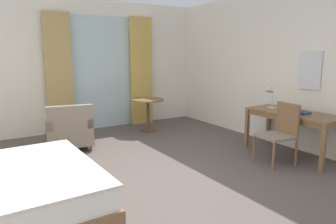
% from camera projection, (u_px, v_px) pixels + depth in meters
% --- Properties ---
extents(ground, '(6.52, 7.49, 0.10)m').
position_uv_depth(ground, '(152.00, 190.00, 4.03)').
color(ground, '#564C47').
extents(wall_back, '(6.12, 0.12, 2.79)m').
position_uv_depth(wall_back, '(71.00, 66.00, 6.65)').
color(wall_back, white).
rests_on(wall_back, ground).
extents(wall_right, '(0.12, 7.09, 2.79)m').
position_uv_depth(wall_right, '(306.00, 70.00, 5.32)').
color(wall_right, white).
rests_on(wall_right, ground).
extents(balcony_glass_door, '(1.43, 0.02, 2.45)m').
position_uv_depth(balcony_glass_door, '(102.00, 73.00, 6.95)').
color(balcony_glass_door, silver).
rests_on(balcony_glass_door, ground).
extents(curtain_panel_left, '(0.53, 0.10, 2.48)m').
position_uv_depth(curtain_panel_left, '(59.00, 75.00, 6.38)').
color(curtain_panel_left, tan).
rests_on(curtain_panel_left, ground).
extents(curtain_panel_right, '(0.53, 0.10, 2.48)m').
position_uv_depth(curtain_panel_right, '(141.00, 72.00, 7.35)').
color(curtain_panel_right, tan).
rests_on(curtain_panel_right, ground).
extents(writing_desk, '(0.66, 1.51, 0.73)m').
position_uv_depth(writing_desk, '(293.00, 117.00, 5.14)').
color(writing_desk, brown).
rests_on(writing_desk, ground).
extents(desk_chair, '(0.54, 0.53, 0.93)m').
position_uv_depth(desk_chair, '(280.00, 131.00, 4.79)').
color(desk_chair, gray).
rests_on(desk_chair, ground).
extents(desk_lamp, '(0.31, 0.21, 0.45)m').
position_uv_depth(desk_lamp, '(271.00, 93.00, 5.32)').
color(desk_lamp, '#B7B2A8').
rests_on(desk_lamp, writing_desk).
extents(closed_book, '(0.19, 0.25, 0.03)m').
position_uv_depth(closed_book, '(301.00, 113.00, 4.99)').
color(closed_book, navy).
rests_on(closed_book, writing_desk).
extents(armchair_by_window, '(0.87, 0.88, 0.82)m').
position_uv_depth(armchair_by_window, '(69.00, 130.00, 5.52)').
color(armchair_by_window, gray).
rests_on(armchair_by_window, ground).
extents(round_cafe_table, '(0.69, 0.69, 0.69)m').
position_uv_depth(round_cafe_table, '(148.00, 107.00, 6.78)').
color(round_cafe_table, brown).
rests_on(round_cafe_table, ground).
extents(wall_mirror, '(0.02, 0.41, 0.63)m').
position_uv_depth(wall_mirror, '(310.00, 71.00, 5.17)').
color(wall_mirror, silver).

